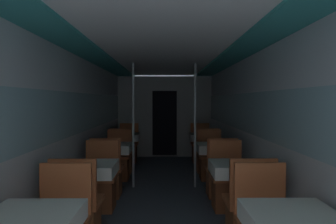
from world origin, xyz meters
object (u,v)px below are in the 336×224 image
Objects in this scene: chair_right_near_3 at (206,158)px; chair_right_far_2 at (210,164)px; chair_left_far_1 at (100,188)px; dining_table_left_2 at (113,151)px; chair_left_near_3 at (122,159)px; chair_left_far_2 at (118,164)px; dining_table_right_2 at (215,151)px; chair_right_near_1 at (248,217)px; support_pole_right_2 at (195,125)px; chair_right_near_2 at (220,178)px; dining_table_right_3 at (203,139)px; support_pole_left_2 at (133,125)px; chair_right_far_3 at (201,150)px; chair_left_near_1 at (78,218)px; chair_left_near_2 at (108,178)px; dining_table_left_3 at (125,139)px; chair_right_far_1 at (227,188)px; dining_table_right_1 at (237,173)px; dining_table_left_1 at (90,173)px; chair_left_far_3 at (128,150)px.

chair_right_far_2 is at bearing -90.00° from chair_right_near_3.
chair_left_far_1 is 1.25× the size of dining_table_left_2.
chair_left_near_3 is at bearing -18.47° from chair_right_far_2.
chair_left_far_2 is 1.25× the size of dining_table_right_2.
chair_right_near_1 and chair_right_far_2 have the same top height.
support_pole_right_2 reaches higher than chair_right_far_2.
chair_right_near_2 is 2.28m from dining_table_right_3.
support_pole_left_2 is 2.29× the size of chair_right_far_3.
support_pole_right_2 reaches higher than chair_left_near_1.
dining_table_right_3 is at bearing 52.40° from chair_left_near_2.
chair_right_near_1 is (1.74, 0.00, 0.00)m from chair_left_near_1.
support_pole_left_2 is 2.85× the size of dining_table_left_3.
chair_left_near_2 is 1.74m from chair_right_near_2.
dining_table_right_3 is (0.00, 2.84, 0.34)m from chair_right_far_1.
chair_left_far_1 is at bearing -90.00° from dining_table_left_2.
chair_right_near_2 is at bearing -58.52° from support_pole_right_2.
dining_table_right_3 is at bearing 90.00° from dining_table_right_2.
dining_table_right_1 is 1.00× the size of dining_table_right_3.
chair_left_near_3 is 1.25× the size of dining_table_right_1.
chair_left_near_1 is 2.82m from chair_left_far_2.
support_pole_left_2 is 1.05m from support_pole_right_2.
chair_left_near_1 is at bearing -113.72° from dining_table_right_3.
chair_left_far_1 is 1.00× the size of chair_right_near_2.
chair_right_near_2 is at bearing -90.00° from chair_right_far_1.
dining_table_right_3 is (1.74, 2.26, 0.34)m from chair_left_near_2.
dining_table_left_1 is 1.86m from chair_right_far_1.
chair_left_near_3 is at bearing 90.00° from chair_left_far_3.
chair_left_far_1 is 2.07m from chair_right_near_1.
dining_table_left_1 is 1.70m from dining_table_left_2.
chair_right_near_2 is at bearing -90.00° from chair_right_near_3.
dining_table_left_2 is at bearing -33.25° from chair_right_far_1.
chair_left_far_3 is (0.00, 1.12, 0.00)m from chair_left_near_3.
dining_table_left_1 is at bearing -90.00° from dining_table_left_3.
dining_table_right_2 is 0.35× the size of support_pole_right_2.
chair_left_far_2 is (0.00, 0.56, -0.34)m from dining_table_left_2.
chair_left_far_2 is 0.58m from chair_left_near_3.
chair_left_near_2 and chair_right_far_3 have the same top height.
chair_left_far_1 is at bearing 90.00° from dining_table_left_1.
chair_left_near_3 is at bearing 32.74° from chair_right_far_3.
chair_left_far_3 is 3.31m from chair_right_near_2.
dining_table_left_3 is at bearing -90.00° from chair_left_far_1.
chair_right_near_3 is at bearing 44.33° from chair_left_near_2.
dining_table_left_1 is 0.65m from chair_left_far_1.
chair_left_far_1 is 1.25× the size of dining_table_left_3.
dining_table_left_2 is 0.80× the size of chair_right_far_2.
chair_right_far_2 reaches higher than dining_table_right_2.
dining_table_right_1 is (1.74, -2.84, 0.34)m from chair_left_near_3.
support_pole_left_2 reaches higher than chair_left_far_3.
chair_left_far_3 is 1.00× the size of chair_right_near_1.
chair_left_near_2 is at bearing 135.67° from chair_right_near_1.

